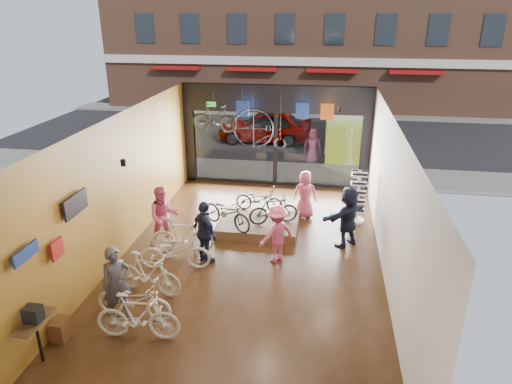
% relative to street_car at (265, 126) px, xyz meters
% --- Properties ---
extents(ground_plane, '(7.00, 12.00, 0.04)m').
position_rel_street_car_xyz_m(ground_plane, '(1.21, -12.00, -0.83)').
color(ground_plane, black).
rests_on(ground_plane, ground).
extents(ceiling, '(7.00, 12.00, 0.04)m').
position_rel_street_car_xyz_m(ceiling, '(1.21, -12.00, 3.01)').
color(ceiling, black).
rests_on(ceiling, ground).
extents(wall_left, '(0.04, 12.00, 3.80)m').
position_rel_street_car_xyz_m(wall_left, '(-2.31, -12.00, 1.09)').
color(wall_left, olive).
rests_on(wall_left, ground).
extents(wall_right, '(0.04, 12.00, 3.80)m').
position_rel_street_car_xyz_m(wall_right, '(4.73, -12.00, 1.09)').
color(wall_right, beige).
rests_on(wall_right, ground).
extents(wall_back, '(7.00, 0.04, 3.80)m').
position_rel_street_car_xyz_m(wall_back, '(1.21, -18.02, 1.09)').
color(wall_back, beige).
rests_on(wall_back, ground).
extents(storefront, '(7.00, 0.26, 3.80)m').
position_rel_street_car_xyz_m(storefront, '(1.21, -6.00, 1.09)').
color(storefront, black).
rests_on(storefront, ground).
extents(exit_sign, '(0.35, 0.06, 0.18)m').
position_rel_street_car_xyz_m(exit_sign, '(-1.19, -6.12, 2.24)').
color(exit_sign, '#198C26').
rests_on(exit_sign, storefront).
extents(street_road, '(30.00, 18.00, 0.02)m').
position_rel_street_car_xyz_m(street_road, '(1.21, 3.00, -0.82)').
color(street_road, black).
rests_on(street_road, ground).
extents(sidewalk_near, '(30.00, 2.40, 0.12)m').
position_rel_street_car_xyz_m(sidewalk_near, '(1.21, -4.80, -0.75)').
color(sidewalk_near, slate).
rests_on(sidewalk_near, ground).
extents(sidewalk_far, '(30.00, 2.00, 0.12)m').
position_rel_street_car_xyz_m(sidewalk_far, '(1.21, 7.00, -0.75)').
color(sidewalk_far, slate).
rests_on(sidewalk_far, ground).
extents(street_car, '(4.74, 1.91, 1.61)m').
position_rel_street_car_xyz_m(street_car, '(0.00, 0.00, 0.00)').
color(street_car, gray).
rests_on(street_car, street_road).
extents(box_truck, '(2.10, 6.31, 2.49)m').
position_rel_street_car_xyz_m(box_truck, '(4.09, -1.00, 0.44)').
color(box_truck, silver).
rests_on(box_truck, street_road).
extents(floor_bike_1, '(1.79, 0.61, 1.06)m').
position_rel_street_car_xyz_m(floor_bike_1, '(-0.49, -15.34, -0.28)').
color(floor_bike_1, beige).
rests_on(floor_bike_1, ground_plane).
extents(floor_bike_2, '(1.77, 0.72, 0.91)m').
position_rel_street_car_xyz_m(floor_bike_2, '(-0.84, -14.71, -0.35)').
color(floor_bike_2, beige).
rests_on(floor_bike_2, ground_plane).
extents(floor_bike_3, '(1.82, 0.81, 1.05)m').
position_rel_street_car_xyz_m(floor_bike_3, '(-0.88, -13.77, -0.28)').
color(floor_bike_3, beige).
rests_on(floor_bike_3, ground_plane).
extents(floor_bike_4, '(1.91, 0.93, 0.96)m').
position_rel_street_car_xyz_m(floor_bike_4, '(-0.62, -12.59, -0.33)').
color(floor_bike_4, beige).
rests_on(floor_bike_4, ground_plane).
extents(floor_bike_5, '(1.79, 0.75, 1.05)m').
position_rel_street_car_xyz_m(floor_bike_5, '(-0.68, -11.76, -0.28)').
color(floor_bike_5, beige).
rests_on(floor_bike_5, ground_plane).
extents(display_platform, '(2.40, 1.80, 0.30)m').
position_rel_street_car_xyz_m(display_platform, '(1.18, -10.03, -0.66)').
color(display_platform, '#4D371C').
rests_on(display_platform, ground_plane).
extents(display_bike_left, '(1.87, 1.46, 0.95)m').
position_rel_street_car_xyz_m(display_bike_left, '(0.33, -10.60, -0.03)').
color(display_bike_left, black).
rests_on(display_bike_left, display_platform).
extents(display_bike_mid, '(1.55, 0.94, 0.90)m').
position_rel_street_car_xyz_m(display_bike_mid, '(1.65, -10.16, -0.06)').
color(display_bike_mid, black).
rests_on(display_bike_mid, display_platform).
extents(display_bike_right, '(1.60, 0.73, 0.81)m').
position_rel_street_car_xyz_m(display_bike_right, '(1.09, -9.32, -0.10)').
color(display_bike_right, black).
rests_on(display_bike_right, display_platform).
extents(customer_0, '(0.74, 0.71, 1.71)m').
position_rel_street_car_xyz_m(customer_0, '(-1.17, -14.74, 0.05)').
color(customer_0, '#3F3F44').
rests_on(customer_0, ground_plane).
extents(customer_1, '(1.06, 0.97, 1.77)m').
position_rel_street_car_xyz_m(customer_1, '(-1.31, -11.40, 0.08)').
color(customer_1, '#CC4C72').
rests_on(customer_1, ground_plane).
extents(customer_2, '(1.03, 1.02, 1.74)m').
position_rel_street_car_xyz_m(customer_2, '(0.08, -12.16, 0.07)').
color(customer_2, '#161C33').
rests_on(customer_2, ground_plane).
extents(customer_3, '(1.18, 1.14, 1.62)m').
position_rel_street_car_xyz_m(customer_3, '(1.94, -11.82, 0.00)').
color(customer_3, '#CC4C72').
rests_on(customer_3, ground_plane).
extents(customer_4, '(0.77, 0.51, 1.56)m').
position_rel_street_car_xyz_m(customer_4, '(2.51, -8.86, -0.03)').
color(customer_4, '#CC4C72').
rests_on(customer_4, ground_plane).
extents(customer_5, '(1.51, 1.56, 1.78)m').
position_rel_street_car_xyz_m(customer_5, '(3.81, -10.61, 0.08)').
color(customer_5, '#161C33').
rests_on(customer_5, ground_plane).
extents(sunglasses_rack, '(0.59, 0.53, 1.72)m').
position_rel_street_car_xyz_m(sunglasses_rack, '(4.16, -8.99, 0.05)').
color(sunglasses_rack, white).
rests_on(sunglasses_rack, ground_plane).
extents(wall_merch, '(0.40, 2.40, 2.60)m').
position_rel_street_car_xyz_m(wall_merch, '(-2.17, -15.50, 0.49)').
color(wall_merch, navy).
rests_on(wall_merch, wall_left).
extents(penny_farthing, '(1.74, 0.06, 1.39)m').
position_rel_street_car_xyz_m(penny_farthing, '(0.91, -7.55, 1.69)').
color(penny_farthing, black).
rests_on(penny_farthing, ceiling).
extents(hung_bike, '(1.63, 0.68, 0.95)m').
position_rel_street_car_xyz_m(hung_bike, '(-0.67, -7.80, 2.12)').
color(hung_bike, black).
rests_on(hung_bike, ceiling).
extents(jersey_left, '(0.45, 0.03, 0.55)m').
position_rel_street_car_xyz_m(jersey_left, '(0.11, -6.80, 2.24)').
color(jersey_left, '#1E3F99').
rests_on(jersey_left, ceiling).
extents(jersey_mid, '(0.45, 0.03, 0.55)m').
position_rel_street_car_xyz_m(jersey_mid, '(2.21, -6.80, 2.24)').
color(jersey_mid, '#1E3F99').
rests_on(jersey_mid, ceiling).
extents(jersey_right, '(0.45, 0.03, 0.55)m').
position_rel_street_car_xyz_m(jersey_right, '(3.06, -6.80, 2.24)').
color(jersey_right, '#CC5919').
rests_on(jersey_right, ceiling).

